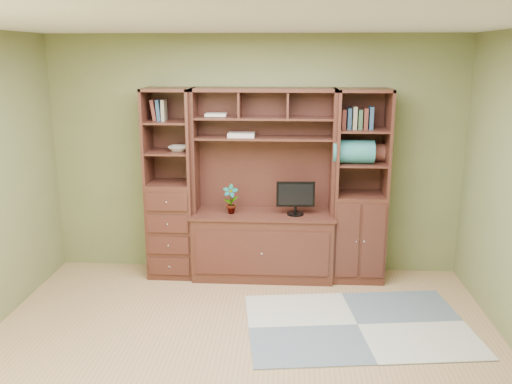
# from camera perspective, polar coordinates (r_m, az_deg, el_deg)

# --- Properties ---
(room) EXTENTS (4.60, 4.10, 2.64)m
(room) POSITION_cam_1_polar(r_m,az_deg,el_deg) (4.01, -1.86, -1.47)
(room) COLOR tan
(room) RESTS_ON ground
(center_hutch) EXTENTS (1.54, 0.53, 2.05)m
(center_hutch) POSITION_cam_1_polar(r_m,az_deg,el_deg) (5.74, 0.74, 0.59)
(center_hutch) COLOR #431F17
(center_hutch) RESTS_ON ground
(left_tower) EXTENTS (0.50, 0.45, 2.05)m
(left_tower) POSITION_cam_1_polar(r_m,az_deg,el_deg) (5.91, -8.96, 0.82)
(left_tower) COLOR #431F17
(left_tower) RESTS_ON ground
(right_tower) EXTENTS (0.55, 0.45, 2.05)m
(right_tower) POSITION_cam_1_polar(r_m,az_deg,el_deg) (5.83, 10.89, 0.53)
(right_tower) COLOR #431F17
(right_tower) RESTS_ON ground
(rug) EXTENTS (2.13, 1.56, 0.01)m
(rug) POSITION_cam_1_polar(r_m,az_deg,el_deg) (5.14, 10.63, -13.58)
(rug) COLOR gray
(rug) RESTS_ON ground
(monitor) EXTENTS (0.41, 0.20, 0.49)m
(monitor) POSITION_cam_1_polar(r_m,az_deg,el_deg) (5.72, 4.20, -0.01)
(monitor) COLOR black
(monitor) RESTS_ON center_hutch
(orchid) EXTENTS (0.17, 0.11, 0.32)m
(orchid) POSITION_cam_1_polar(r_m,az_deg,el_deg) (5.77, -2.69, -0.77)
(orchid) COLOR #9E5435
(orchid) RESTS_ON center_hutch
(magazines) EXTENTS (0.28, 0.20, 0.04)m
(magazines) POSITION_cam_1_polar(r_m,az_deg,el_deg) (5.74, -1.54, 6.05)
(magazines) COLOR beige
(magazines) RESTS_ON center_hutch
(bowl) EXTENTS (0.21, 0.21, 0.05)m
(bowl) POSITION_cam_1_polar(r_m,az_deg,el_deg) (5.82, -8.17, 4.55)
(bowl) COLOR beige
(bowl) RESTS_ON left_tower
(blanket_teal) EXTENTS (0.42, 0.24, 0.24)m
(blanket_teal) POSITION_cam_1_polar(r_m,az_deg,el_deg) (5.69, 10.20, 4.21)
(blanket_teal) COLOR #2B7171
(blanket_teal) RESTS_ON right_tower
(blanket_red) EXTENTS (0.33, 0.18, 0.18)m
(blanket_red) POSITION_cam_1_polar(r_m,az_deg,el_deg) (5.85, 12.07, 4.10)
(blanket_red) COLOR brown
(blanket_red) RESTS_ON right_tower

